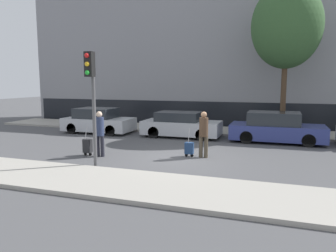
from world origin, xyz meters
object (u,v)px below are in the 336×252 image
(pedestrian_left, at_px, (100,131))
(bare_tree_near_crossing, at_px, (287,26))
(parked_car_0, at_px, (98,121))
(trolley_right, at_px, (189,148))
(trolley_left, at_px, (88,146))
(parked_bicycle, at_px, (263,125))
(parked_car_1, at_px, (181,125))
(traffic_light, at_px, (92,86))
(parked_car_2, at_px, (276,128))
(pedestrian_right, at_px, (204,132))

(pedestrian_left, distance_m, bare_tree_near_crossing, 11.06)
(parked_car_0, bearing_deg, trolley_right, -32.83)
(trolley_left, xyz_separation_m, parked_bicycle, (6.30, 7.94, 0.10))
(parked_car_1, distance_m, pedestrian_left, 5.64)
(traffic_light, bearing_deg, parked_car_0, 119.56)
(trolley_left, bearing_deg, parked_car_0, 116.63)
(parked_car_0, bearing_deg, parked_car_2, 0.87)
(parked_car_2, relative_size, traffic_light, 1.13)
(parked_bicycle, relative_size, bare_tree_near_crossing, 0.23)
(trolley_left, xyz_separation_m, pedestrian_right, (4.39, 1.12, 0.62))
(trolley_left, xyz_separation_m, traffic_light, (1.25, -1.59, 2.35))
(traffic_light, height_order, bare_tree_near_crossing, bare_tree_near_crossing)
(parked_car_0, relative_size, traffic_light, 1.01)
(parked_car_0, xyz_separation_m, bare_tree_near_crossing, (9.90, 2.18, 5.06))
(parked_car_0, distance_m, pedestrian_right, 8.16)
(trolley_left, distance_m, parked_bicycle, 10.13)
(pedestrian_left, xyz_separation_m, parked_bicycle, (5.75, 7.92, -0.51))
(pedestrian_right, distance_m, traffic_light, 4.50)
(trolley_right, distance_m, parked_bicycle, 7.29)
(trolley_right, bearing_deg, pedestrian_right, 4.72)
(traffic_light, relative_size, bare_tree_near_crossing, 0.49)
(trolley_right, height_order, parked_bicycle, trolley_right)
(parked_car_1, xyz_separation_m, parked_bicycle, (4.06, 2.56, -0.13))
(parked_bicycle, bearing_deg, parked_car_2, -74.88)
(parked_car_1, relative_size, pedestrian_left, 2.30)
(traffic_light, bearing_deg, pedestrian_left, 113.46)
(pedestrian_left, distance_m, pedestrian_right, 4.00)
(parked_car_0, bearing_deg, bare_tree_near_crossing, 12.44)
(trolley_left, distance_m, pedestrian_right, 4.58)
(trolley_left, height_order, traffic_light, traffic_light)
(trolley_left, bearing_deg, traffic_light, -51.91)
(trolley_left, distance_m, trolley_right, 3.99)
(trolley_left, bearing_deg, trolley_right, 15.64)
(parked_car_1, relative_size, parked_bicycle, 2.29)
(pedestrian_left, bearing_deg, parked_car_2, 38.47)
(parked_car_0, relative_size, parked_bicycle, 2.20)
(parked_car_0, bearing_deg, pedestrian_left, -58.71)
(trolley_right, relative_size, bare_tree_near_crossing, 0.14)
(parked_car_2, height_order, pedestrian_right, pedestrian_right)
(parked_car_2, xyz_separation_m, traffic_light, (-5.73, -6.99, 2.06))
(parked_car_0, relative_size, bare_tree_near_crossing, 0.50)
(trolley_left, bearing_deg, parked_car_1, 67.43)
(parked_car_2, distance_m, pedestrian_left, 8.40)
(parked_car_0, distance_m, parked_bicycle, 9.33)
(parked_car_0, bearing_deg, parked_car_1, 1.42)
(bare_tree_near_crossing, bearing_deg, trolley_left, -134.31)
(trolley_left, height_order, bare_tree_near_crossing, bare_tree_near_crossing)
(parked_bicycle, bearing_deg, parked_car_1, -147.80)
(parked_car_2, xyz_separation_m, pedestrian_left, (-6.43, -5.39, 0.33))
(pedestrian_left, distance_m, trolley_right, 3.53)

